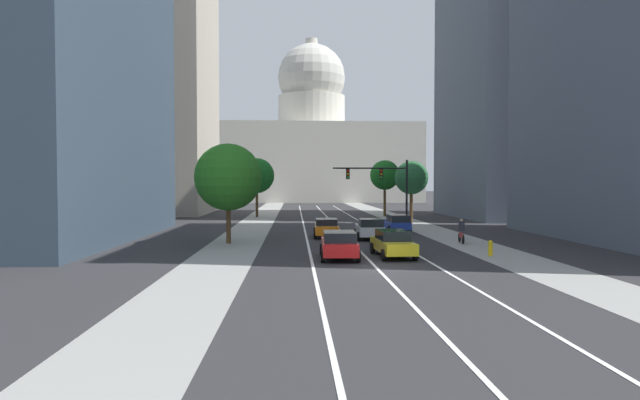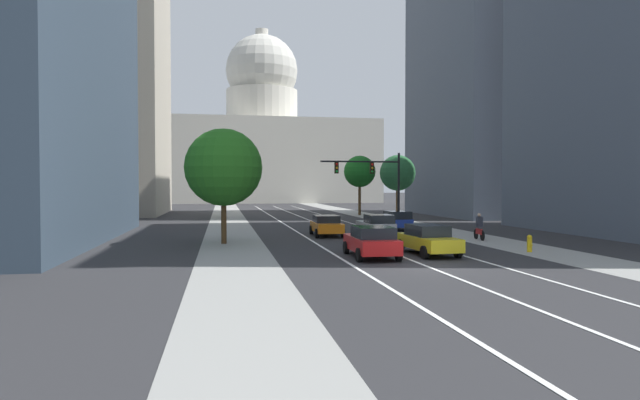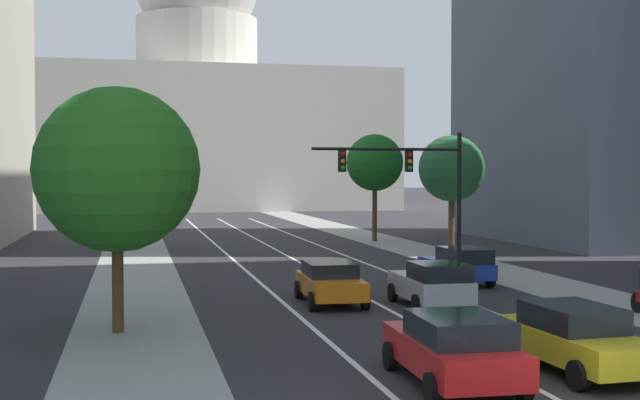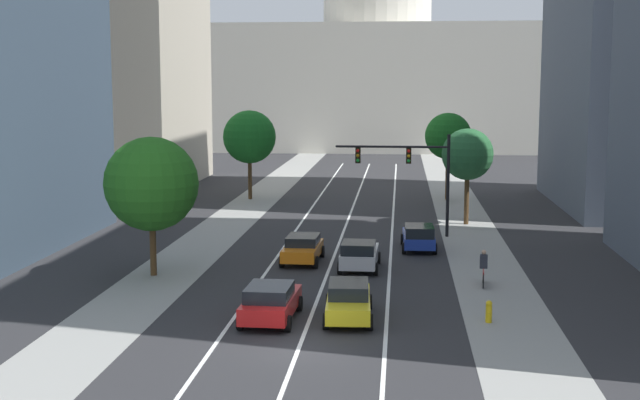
% 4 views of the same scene
% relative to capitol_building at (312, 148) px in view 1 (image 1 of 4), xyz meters
% --- Properties ---
extents(ground_plane, '(400.00, 400.00, 0.00)m').
position_rel_capitol_building_xyz_m(ground_plane, '(0.00, -56.07, -12.27)').
color(ground_plane, '#2B2B2D').
extents(sidewalk_left, '(3.67, 130.00, 0.01)m').
position_rel_capitol_building_xyz_m(sidewalk_left, '(-8.04, -61.07, -12.27)').
color(sidewalk_left, gray).
rests_on(sidewalk_left, ground).
extents(sidewalk_right, '(3.67, 130.00, 0.01)m').
position_rel_capitol_building_xyz_m(sidewalk_right, '(8.04, -61.07, -12.27)').
color(sidewalk_right, gray).
rests_on(sidewalk_right, ground).
extents(lane_stripe_left, '(0.16, 90.00, 0.01)m').
position_rel_capitol_building_xyz_m(lane_stripe_left, '(-3.10, -71.07, -12.26)').
color(lane_stripe_left, white).
rests_on(lane_stripe_left, ground).
extents(lane_stripe_center, '(0.16, 90.00, 0.01)m').
position_rel_capitol_building_xyz_m(lane_stripe_center, '(0.00, -71.07, -12.26)').
color(lane_stripe_center, white).
rests_on(lane_stripe_center, ground).
extents(lane_stripe_right, '(0.16, 90.00, 0.01)m').
position_rel_capitol_building_xyz_m(lane_stripe_right, '(3.10, -71.07, -12.26)').
color(lane_stripe_right, white).
rests_on(lane_stripe_right, ground).
extents(office_tower_far_left, '(15.16, 19.38, 50.61)m').
position_rel_capitol_building_xyz_m(office_tower_far_left, '(-23.09, -48.19, 13.07)').
color(office_tower_far_left, '#B7AD99').
rests_on(office_tower_far_left, ground).
extents(office_tower_far_right, '(18.10, 20.81, 42.77)m').
position_rel_capitol_building_xyz_m(office_tower_far_right, '(24.52, -58.41, 9.15)').
color(office_tower_far_right, '#4C5666').
rests_on(office_tower_far_right, ground).
extents(capitol_building, '(47.49, 25.30, 37.47)m').
position_rel_capitol_building_xyz_m(capitol_building, '(0.00, 0.00, 0.00)').
color(capitol_building, beige).
rests_on(capitol_building, ground).
extents(car_orange, '(2.08, 4.17, 1.43)m').
position_rel_capitol_building_xyz_m(car_orange, '(-1.55, -81.33, -11.51)').
color(car_orange, orange).
rests_on(car_orange, ground).
extents(car_yellow, '(2.12, 4.62, 1.50)m').
position_rel_capitol_building_xyz_m(car_yellow, '(1.55, -92.13, -11.49)').
color(car_yellow, yellow).
rests_on(car_yellow, ground).
extents(car_red, '(2.20, 4.48, 1.53)m').
position_rel_capitol_building_xyz_m(car_red, '(-1.55, -92.73, -11.47)').
color(car_red, red).
rests_on(car_red, ground).
extents(car_blue, '(2.03, 4.21, 1.52)m').
position_rel_capitol_building_xyz_m(car_blue, '(4.66, -77.49, -11.48)').
color(car_blue, '#1E389E').
rests_on(car_blue, ground).
extents(car_silver, '(2.08, 4.06, 1.57)m').
position_rel_capitol_building_xyz_m(car_silver, '(1.55, -82.97, -11.46)').
color(car_silver, '#B2B5BA').
rests_on(car_silver, ground).
extents(traffic_signal_mast, '(7.04, 0.39, 6.34)m').
position_rel_capitol_building_xyz_m(traffic_signal_mast, '(4.29, -72.98, -7.90)').
color(traffic_signal_mast, black).
rests_on(traffic_signal_mast, ground).
extents(fire_hydrant, '(0.26, 0.35, 0.91)m').
position_rel_capitol_building_xyz_m(fire_hydrant, '(7.17, -92.18, -11.81)').
color(fire_hydrant, yellow).
rests_on(fire_hydrant, ground).
extents(cyclist, '(0.38, 1.70, 1.72)m').
position_rel_capitol_building_xyz_m(cyclist, '(7.53, -85.89, -11.42)').
color(cyclist, black).
rests_on(cyclist, ground).
extents(street_tree_near_right, '(3.45, 3.45, 6.46)m').
position_rel_capitol_building_xyz_m(street_tree_near_right, '(8.03, -68.13, -7.57)').
color(street_tree_near_right, '#51381E').
rests_on(street_tree_near_right, ground).
extents(street_tree_mid_right, '(3.74, 3.74, 7.06)m').
position_rel_capitol_building_xyz_m(street_tree_mid_right, '(7.38, -56.12, -7.11)').
color(street_tree_mid_right, '#51381E').
rests_on(street_tree_mid_right, ground).
extents(street_tree_mid_left, '(4.30, 4.30, 7.24)m').
position_rel_capitol_building_xyz_m(street_tree_mid_left, '(-8.61, -57.18, -7.20)').
color(street_tree_mid_left, '#51381E').
rests_on(street_tree_mid_left, ground).
extents(street_tree_near_left, '(4.63, 4.63, 6.90)m').
position_rel_capitol_building_xyz_m(street_tree_near_left, '(-8.57, -85.16, -7.70)').
color(street_tree_near_left, '#51381E').
rests_on(street_tree_near_left, ground).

